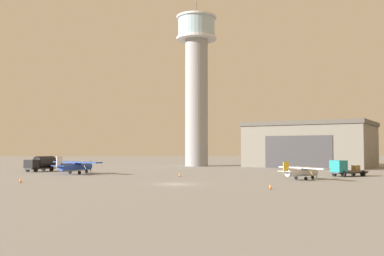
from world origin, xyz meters
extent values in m
plane|color=gray|center=(0.00, 0.00, 0.00)|extent=(400.00, 400.00, 0.00)
cylinder|color=gray|center=(7.30, 55.61, 16.37)|extent=(5.85, 5.85, 32.74)
cylinder|color=silver|center=(7.30, 55.61, 33.04)|extent=(10.39, 10.39, 0.60)
cylinder|color=#99B7C6|center=(7.30, 55.61, 35.83)|extent=(9.56, 9.56, 4.98)
cylinder|color=silver|center=(7.30, 55.61, 38.57)|extent=(10.39, 10.39, 0.50)
cylinder|color=#38383D|center=(7.30, 55.61, 40.82)|extent=(0.16, 0.16, 4.00)
cube|color=#6B665B|center=(35.40, 49.99, 4.98)|extent=(35.37, 33.61, 9.95)
cube|color=#4A4740|center=(35.40, 49.99, 10.45)|extent=(36.21, 34.45, 1.00)
cube|color=#38383A|center=(29.29, 41.36, 3.73)|extent=(12.86, 9.17, 7.46)
cylinder|color=#B7BABF|center=(18.52, 5.95, 1.10)|extent=(5.54, 3.50, 1.12)
cone|color=#38383D|center=(21.24, 7.30, 1.10)|extent=(1.08, 1.06, 0.78)
cube|color=#38383D|center=(21.24, 7.30, 1.10)|extent=(0.09, 0.10, 1.71)
cube|color=#B7BABF|center=(18.76, 6.07, 1.75)|extent=(5.22, 8.68, 0.18)
cylinder|color=gold|center=(19.40, 4.78, 1.38)|extent=(0.46, 0.83, 1.22)
cylinder|color=gold|center=(18.12, 7.37, 1.38)|extent=(0.46, 0.83, 1.22)
cube|color=#99B7C6|center=(19.49, 6.44, 1.41)|extent=(1.29, 1.24, 0.63)
cone|color=#B7BABF|center=(15.81, 4.61, 1.19)|extent=(1.50, 1.31, 0.84)
cube|color=gold|center=(15.81, 4.61, 1.91)|extent=(0.94, 0.54, 1.53)
cube|color=#B7BABF|center=(15.81, 4.61, 1.33)|extent=(1.93, 2.79, 0.09)
cylinder|color=black|center=(20.46, 6.92, 0.27)|extent=(0.37, 0.55, 0.54)
cylinder|color=black|center=(18.80, 4.99, 0.27)|extent=(0.37, 0.55, 0.54)
cylinder|color=black|center=(17.92, 6.76, 0.27)|extent=(0.37, 0.55, 0.54)
cylinder|color=#2847A8|center=(-17.02, 22.74, 1.32)|extent=(5.13, 6.23, 1.35)
cone|color=#38383D|center=(-14.84, 25.66, 1.32)|extent=(1.34, 1.35, 0.94)
cube|color=#38383D|center=(-14.84, 25.66, 1.32)|extent=(0.13, 0.12, 2.06)
cube|color=#2847A8|center=(-16.83, 23.00, 2.10)|extent=(9.67, 7.79, 0.22)
cylinder|color=white|center=(-15.44, 21.96, 1.66)|extent=(0.91, 0.71, 1.47)
cylinder|color=white|center=(-18.22, 24.03, 1.66)|extent=(0.91, 0.71, 1.47)
cube|color=#99B7C6|center=(-16.24, 23.78, 1.69)|extent=(1.58, 1.60, 0.76)
cone|color=#2847A8|center=(-19.20, 19.81, 1.43)|extent=(1.72, 1.82, 1.01)
cube|color=white|center=(-19.20, 19.81, 2.30)|extent=(0.82, 1.03, 1.84)
cube|color=#2847A8|center=(-19.20, 19.81, 1.59)|extent=(3.19, 2.73, 0.11)
cylinder|color=black|center=(-15.47, 24.82, 0.33)|extent=(0.63, 0.53, 0.65)
cylinder|color=black|center=(-16.19, 21.85, 0.33)|extent=(0.63, 0.53, 0.65)
cylinder|color=black|center=(-18.11, 23.27, 0.33)|extent=(0.63, 0.53, 0.65)
cube|color=#38383D|center=(-25.60, 31.92, 0.62)|extent=(5.05, 6.12, 0.24)
cube|color=black|center=(-26.81, 30.13, 1.55)|extent=(3.05, 2.82, 1.62)
cube|color=#99B7C6|center=(-27.25, 29.48, 1.88)|extent=(1.83, 1.27, 0.81)
cylinder|color=black|center=(-25.05, 32.74, 1.89)|extent=(4.16, 4.62, 2.30)
cylinder|color=black|center=(-25.83, 29.54, 0.50)|extent=(0.98, 0.79, 1.00)
cylinder|color=black|center=(-27.73, 30.82, 0.50)|extent=(0.98, 0.79, 1.00)
cylinder|color=black|center=(-23.65, 32.78, 0.50)|extent=(0.98, 0.79, 1.00)
cylinder|color=black|center=(-25.54, 34.06, 0.50)|extent=(0.98, 0.79, 1.00)
cube|color=#38383D|center=(28.89, 13.31, 0.62)|extent=(6.34, 3.71, 0.24)
cube|color=teal|center=(26.82, 12.65, 1.69)|extent=(2.36, 2.85, 1.91)
cube|color=#99B7C6|center=(26.07, 12.41, 2.08)|extent=(0.71, 2.01, 0.95)
cube|color=brown|center=(29.83, 13.62, 0.82)|extent=(4.60, 3.57, 0.16)
cube|color=#997547|center=(30.22, 13.74, 1.35)|extent=(1.31, 1.31, 0.90)
cylinder|color=black|center=(27.21, 11.62, 0.50)|extent=(0.57, 1.04, 1.00)
cylinder|color=black|center=(26.54, 13.72, 0.50)|extent=(0.57, 1.04, 1.00)
cylinder|color=black|center=(30.95, 12.82, 0.50)|extent=(0.57, 1.04, 1.00)
cylinder|color=black|center=(30.27, 14.92, 0.50)|extent=(0.57, 1.04, 1.00)
cube|color=black|center=(10.36, -7.80, 0.02)|extent=(0.36, 0.36, 0.04)
cone|color=orange|center=(10.36, -7.80, 0.32)|extent=(0.30, 0.30, 0.56)
cylinder|color=white|center=(10.36, -7.80, 0.35)|extent=(0.21, 0.21, 0.08)
cube|color=black|center=(-20.69, 3.69, 0.02)|extent=(0.36, 0.36, 0.04)
cone|color=orange|center=(-20.69, 3.69, 0.38)|extent=(0.30, 0.30, 0.68)
cylinder|color=white|center=(-20.69, 3.69, 0.42)|extent=(0.21, 0.21, 0.08)
cube|color=black|center=(1.10, 14.20, 0.02)|extent=(0.36, 0.36, 0.04)
cone|color=orange|center=(1.10, 14.20, 0.39)|extent=(0.30, 0.30, 0.70)
cylinder|color=white|center=(1.10, 14.20, 0.42)|extent=(0.21, 0.21, 0.08)
camera|label=1|loc=(-2.06, -56.70, 4.65)|focal=41.05mm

